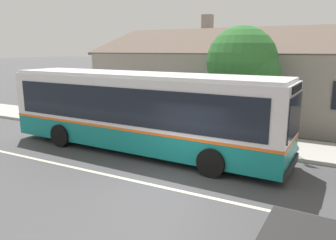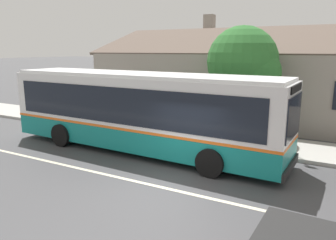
{
  "view_description": "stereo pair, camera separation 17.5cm",
  "coord_description": "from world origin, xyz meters",
  "px_view_note": "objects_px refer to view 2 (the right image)",
  "views": [
    {
      "loc": [
        4.51,
        -8.37,
        4.22
      ],
      "look_at": [
        -2.05,
        3.91,
        1.22
      ],
      "focal_mm": 35.0,
      "sensor_mm": 36.0,
      "label": 1
    },
    {
      "loc": [
        4.66,
        -8.29,
        4.22
      ],
      "look_at": [
        -2.05,
        3.91,
        1.22
      ],
      "focal_mm": 35.0,
      "sensor_mm": 36.0,
      "label": 2
    }
  ],
  "objects_px": {
    "street_tree_primary": "(246,65)",
    "bus_stop_sign": "(295,118)",
    "bench_by_building": "(57,112)",
    "bike_rack": "(33,104)",
    "transit_bus": "(139,110)"
  },
  "relations": [
    {
      "from": "street_tree_primary",
      "to": "bus_stop_sign",
      "type": "distance_m",
      "value": 3.82
    },
    {
      "from": "bench_by_building",
      "to": "bike_rack",
      "type": "bearing_deg",
      "value": 165.88
    },
    {
      "from": "bench_by_building",
      "to": "bike_rack",
      "type": "distance_m",
      "value": 3.22
    },
    {
      "from": "street_tree_primary",
      "to": "bike_rack",
      "type": "distance_m",
      "value": 14.3
    },
    {
      "from": "bench_by_building",
      "to": "street_tree_primary",
      "type": "height_order",
      "value": "street_tree_primary"
    },
    {
      "from": "bench_by_building",
      "to": "transit_bus",
      "type": "bearing_deg",
      "value": -18.33
    },
    {
      "from": "street_tree_primary",
      "to": "bus_stop_sign",
      "type": "height_order",
      "value": "street_tree_primary"
    },
    {
      "from": "transit_bus",
      "to": "bench_by_building",
      "type": "height_order",
      "value": "transit_bus"
    },
    {
      "from": "street_tree_primary",
      "to": "bench_by_building",
      "type": "bearing_deg",
      "value": -171.5
    },
    {
      "from": "transit_bus",
      "to": "bike_rack",
      "type": "distance_m",
      "value": 11.3
    },
    {
      "from": "transit_bus",
      "to": "bus_stop_sign",
      "type": "xyz_separation_m",
      "value": [
        5.86,
        2.09,
        -0.12
      ]
    },
    {
      "from": "bus_stop_sign",
      "to": "bike_rack",
      "type": "relative_size",
      "value": 2.07
    },
    {
      "from": "transit_bus",
      "to": "bench_by_building",
      "type": "relative_size",
      "value": 6.68
    },
    {
      "from": "bus_stop_sign",
      "to": "street_tree_primary",
      "type": "bearing_deg",
      "value": 141.85
    },
    {
      "from": "transit_bus",
      "to": "bus_stop_sign",
      "type": "distance_m",
      "value": 6.22
    }
  ]
}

